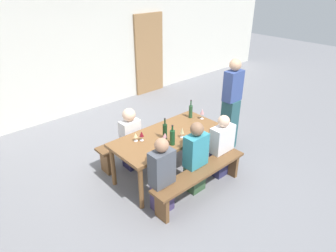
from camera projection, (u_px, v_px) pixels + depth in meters
ground_plane at (168, 173)px, 5.04m from camera, size 24.00×24.00×0.00m
back_wall at (66, 45)px, 6.52m from camera, size 14.00×0.20×3.20m
wooden_door at (149, 54)px, 7.98m from camera, size 0.90×0.06×2.10m
tasting_table at (168, 139)px, 4.73m from camera, size 1.81×0.84×0.75m
bench_near at (200, 176)px, 4.40m from camera, size 1.71×0.30×0.45m
bench_far at (141, 139)px, 5.35m from camera, size 1.71×0.30×0.45m
wine_bottle_0 at (191, 111)px, 5.18m from camera, size 0.07×0.07×0.33m
wine_bottle_1 at (165, 131)px, 4.52m from camera, size 0.07×0.07×0.34m
wine_bottle_2 at (172, 137)px, 4.37m from camera, size 0.08×0.08×0.32m
wine_glass_0 at (165, 135)px, 4.45m from camera, size 0.08×0.08×0.15m
wine_glass_1 at (136, 136)px, 4.46m from camera, size 0.06×0.06×0.14m
wine_glass_2 at (142, 134)px, 4.48m from camera, size 0.07×0.07×0.15m
wine_glass_3 at (182, 131)px, 4.56m from camera, size 0.07×0.07×0.17m
wine_glass_4 at (202, 112)px, 5.13m from camera, size 0.07×0.07×0.19m
seated_guest_near_0 at (162, 177)px, 4.04m from camera, size 0.34×0.24×1.15m
seated_guest_near_1 at (195, 159)px, 4.43m from camera, size 0.35×0.24×1.16m
seated_guest_near_2 at (221, 148)px, 4.82m from camera, size 0.41×0.24×1.07m
seated_guest_far_0 at (131, 140)px, 4.97m from camera, size 0.32×0.24×1.10m
standing_host at (231, 106)px, 5.41m from camera, size 0.34×0.24×1.73m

